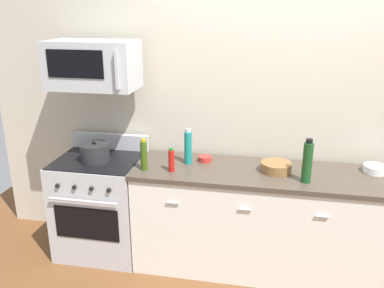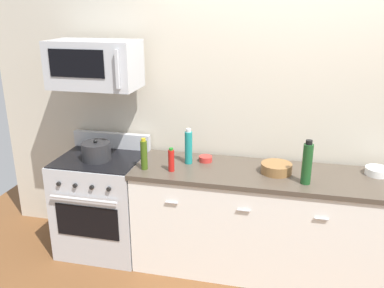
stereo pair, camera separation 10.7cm
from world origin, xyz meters
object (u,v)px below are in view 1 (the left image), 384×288
object	(u,v)px
range_oven	(102,204)
bowl_white_ceramic	(375,169)
bottle_hot_sauce_red	(171,160)
bottle_sparkling_teal	(188,147)
bowl_red_small	(205,158)
bottle_olive_oil	(144,155)
stockpot	(95,152)
bowl_wooden_salad	(276,167)
microwave	(93,65)
bottle_wine_green	(307,162)

from	to	relation	value
range_oven	bowl_white_ceramic	world-z (taller)	range_oven
bottle_hot_sauce_red	bottle_sparkling_teal	bearing A→B (deg)	64.10
bottle_sparkling_teal	bowl_red_small	world-z (taller)	bottle_sparkling_teal
bottle_olive_oil	bowl_red_small	xyz separation A→B (m)	(0.47, 0.29, -0.10)
bottle_hot_sauce_red	stockpot	xyz separation A→B (m)	(-0.71, 0.09, -0.01)
bowl_red_small	stockpot	world-z (taller)	stockpot
range_oven	bottle_sparkling_teal	distance (m)	1.01
bottle_hot_sauce_red	bottle_olive_oil	size ratio (longest dim) A/B	0.74
bottle_hot_sauce_red	bowl_wooden_salad	size ratio (longest dim) A/B	0.80
microwave	bottle_olive_oil	xyz separation A→B (m)	(0.48, -0.20, -0.70)
bottle_hot_sauce_red	range_oven	bearing A→B (deg)	168.55
bowl_wooden_salad	bottle_sparkling_teal	bearing A→B (deg)	176.61
range_oven	bottle_sparkling_teal	xyz separation A→B (m)	(0.81, 0.06, 0.60)
bottle_olive_oil	stockpot	bearing A→B (deg)	168.19
bottle_hot_sauce_red	bottle_olive_oil	xyz separation A→B (m)	(-0.23, -0.01, 0.03)
bottle_wine_green	bowl_wooden_salad	bearing A→B (deg)	144.38
stockpot	bowl_red_small	bearing A→B (deg)	11.17
range_oven	bowl_red_small	size ratio (longest dim) A/B	9.16
bottle_sparkling_teal	bottle_wine_green	xyz separation A→B (m)	(0.98, -0.21, 0.02)
bottle_hot_sauce_red	bottle_wine_green	size ratio (longest dim) A/B	0.57
range_oven	bottle_olive_oil	distance (m)	0.77
range_oven	bottle_hot_sauce_red	size ratio (longest dim) A/B	5.31
bowl_red_small	stockpot	size ratio (longest dim) A/B	0.46
bottle_sparkling_teal	bowl_red_small	xyz separation A→B (m)	(0.14, 0.08, -0.12)
bowl_red_small	bottle_olive_oil	bearing A→B (deg)	-148.32
bottle_olive_oil	bowl_white_ceramic	bearing A→B (deg)	9.32
bottle_hot_sauce_red	bottle_wine_green	bearing A→B (deg)	-0.27
microwave	bowl_white_ceramic	bearing A→B (deg)	2.66
range_oven	microwave	world-z (taller)	microwave
bowl_red_small	bowl_white_ceramic	bearing A→B (deg)	0.85
bowl_white_ceramic	bottle_wine_green	bearing A→B (deg)	-152.01
bottle_hot_sauce_red	bowl_wooden_salad	world-z (taller)	bottle_hot_sauce_red
bottle_wine_green	stockpot	bearing A→B (deg)	176.92
stockpot	microwave	bearing A→B (deg)	89.87
bottle_wine_green	bowl_red_small	world-z (taller)	bottle_wine_green
bottle_hot_sauce_red	bowl_red_small	size ratio (longest dim) A/B	1.72
microwave	bottle_sparkling_teal	distance (m)	1.06
bowl_wooden_salad	bowl_white_ceramic	bearing A→B (deg)	10.02
bottle_hot_sauce_red	stockpot	world-z (taller)	bottle_hot_sauce_red
bottle_wine_green	bottle_olive_oil	xyz separation A→B (m)	(-1.31, -0.00, -0.04)
bottle_hot_sauce_red	bowl_white_ceramic	distance (m)	1.68
range_oven	bowl_white_ceramic	bearing A→B (deg)	3.75
microwave	bottle_hot_sauce_red	world-z (taller)	microwave
bottle_olive_oil	bowl_wooden_salad	distance (m)	1.10
bottle_sparkling_teal	bottle_hot_sauce_red	bearing A→B (deg)	-115.90
stockpot	bowl_wooden_salad	bearing A→B (deg)	2.44
bottle_olive_oil	stockpot	size ratio (longest dim) A/B	1.07
bottle_hot_sauce_red	bottle_olive_oil	world-z (taller)	bottle_olive_oil
bowl_wooden_salad	bowl_white_ceramic	size ratio (longest dim) A/B	1.33
range_oven	bowl_wooden_salad	distance (m)	1.64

